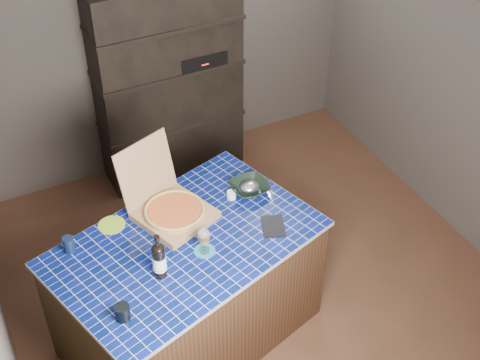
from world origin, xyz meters
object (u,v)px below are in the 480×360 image
kitchen_island (189,290)px  wine_glass (204,236)px  mead_bottle (159,260)px  dvd_case (273,226)px  bowl (250,188)px  pizza_box (172,209)px

kitchen_island → wine_glass: size_ratio=10.49×
mead_bottle → dvd_case: size_ratio=1.61×
mead_bottle → bowl: size_ratio=1.22×
dvd_case → kitchen_island: bearing=-171.4°
pizza_box → wine_glass: (0.06, -0.38, 0.06)m
mead_bottle → wine_glass: 0.31m
mead_bottle → wine_glass: size_ratio=1.77×
wine_glass → bowl: bearing=37.0°
pizza_box → mead_bottle: (-0.25, -0.44, 0.06)m
pizza_box → dvd_case: (0.53, -0.38, -0.06)m
pizza_box → bowl: bearing=-20.8°
kitchen_island → bowl: bowl is taller
wine_glass → kitchen_island: bearing=120.8°
wine_glass → dvd_case: wine_glass is taller
kitchen_island → mead_bottle: size_ratio=5.91×
mead_bottle → dvd_case: mead_bottle is taller
pizza_box → kitchen_island: bearing=-114.8°
wine_glass → dvd_case: bearing=-0.1°
bowl → dvd_case: bearing=-94.0°
pizza_box → bowl: (0.56, -0.00, -0.03)m
pizza_box → wine_glass: bearing=-102.0°
kitchen_island → pizza_box: 0.57m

